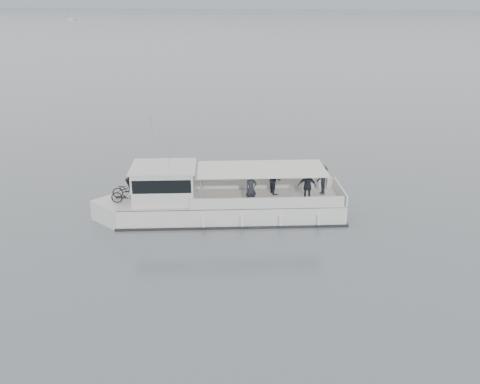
# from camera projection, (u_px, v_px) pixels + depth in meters

# --- Properties ---
(ground) EXTENTS (1400.00, 1400.00, 0.00)m
(ground) POSITION_uv_depth(u_px,v_px,m) (179.00, 225.00, 29.98)
(ground) COLOR slate
(ground) RESTS_ON ground
(tour_boat) EXTENTS (14.47, 6.86, 6.09)m
(tour_boat) POSITION_uv_depth(u_px,v_px,m) (210.00, 201.00, 30.70)
(tour_boat) COLOR white
(tour_boat) RESTS_ON ground
(moored_fleet) EXTENTS (417.99, 332.02, 10.66)m
(moored_fleet) POSITION_uv_depth(u_px,v_px,m) (297.00, 27.00, 217.87)
(moored_fleet) COLOR white
(moored_fleet) RESTS_ON ground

